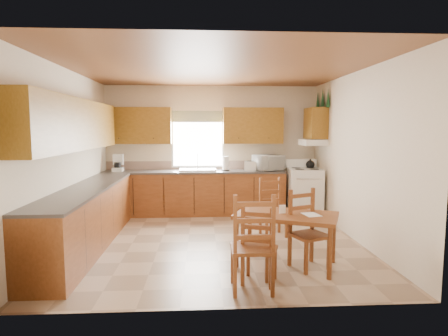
{
  "coord_description": "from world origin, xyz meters",
  "views": [
    {
      "loc": [
        -0.21,
        -5.81,
        1.8
      ],
      "look_at": [
        0.15,
        0.3,
        1.15
      ],
      "focal_mm": 30.0,
      "sensor_mm": 36.0,
      "label": 1
    }
  ],
  "objects": [
    {
      "name": "window_pane",
      "position": [
        -0.3,
        2.21,
        1.55
      ],
      "size": [
        1.05,
        0.01,
        1.1
      ],
      "primitive_type": "cube",
      "color": "white",
      "rests_on": "wall_back"
    },
    {
      "name": "upper_cab_back_left",
      "position": [
        -1.55,
        2.08,
        1.85
      ],
      "size": [
        1.41,
        0.33,
        0.75
      ],
      "primitive_type": "cube",
      "color": "brown",
      "rests_on": "wall_back"
    },
    {
      "name": "lower_cab_left",
      "position": [
        -1.95,
        -0.15,
        0.44
      ],
      "size": [
        0.6,
        3.6,
        0.88
      ],
      "primitive_type": "cube",
      "color": "brown",
      "rests_on": "floor"
    },
    {
      "name": "upper_cab_left",
      "position": [
        -2.08,
        -0.15,
        1.85
      ],
      "size": [
        0.33,
        3.6,
        0.75
      ],
      "primitive_type": "cube",
      "color": "brown",
      "rests_on": "wall_left"
    },
    {
      "name": "upper_cab_stove",
      "position": [
        2.08,
        1.65,
        1.9
      ],
      "size": [
        0.33,
        0.62,
        0.62
      ],
      "primitive_type": "cube",
      "color": "brown",
      "rests_on": "wall_right"
    },
    {
      "name": "chair_near_right",
      "position": [
        0.45,
        -1.61,
        0.46
      ],
      "size": [
        0.49,
        0.47,
        0.92
      ],
      "primitive_type": "cube",
      "rotation": [
        0.0,
        0.0,
        2.81
      ],
      "color": "brown",
      "rests_on": "floor"
    },
    {
      "name": "range_hood",
      "position": [
        2.03,
        1.65,
        1.52
      ],
      "size": [
        0.44,
        0.62,
        0.12
      ],
      "primitive_type": "cube",
      "color": "silver",
      "rests_on": "wall_right"
    },
    {
      "name": "chair_far_left",
      "position": [
        0.98,
        0.28,
        0.48
      ],
      "size": [
        0.46,
        0.44,
        0.96
      ],
      "primitive_type": "cube",
      "rotation": [
        0.0,
        0.0,
        0.16
      ],
      "color": "brown",
      "rests_on": "floor"
    },
    {
      "name": "ceiling",
      "position": [
        0.0,
        0.0,
        2.7
      ],
      "size": [
        4.5,
        4.5,
        0.0
      ],
      "primitive_type": "plane",
      "color": "brown",
      "rests_on": "floor"
    },
    {
      "name": "wall_back",
      "position": [
        0.0,
        2.25,
        1.35
      ],
      "size": [
        4.5,
        4.5,
        0.0
      ],
      "primitive_type": "plane",
      "color": "beige",
      "rests_on": "floor"
    },
    {
      "name": "counter_back",
      "position": [
        -0.38,
        1.95,
        0.9
      ],
      "size": [
        3.75,
        0.63,
        0.04
      ],
      "primitive_type": "cube",
      "color": "#443D3A",
      "rests_on": "lower_cab_back"
    },
    {
      "name": "dining_table",
      "position": [
        0.89,
        -1.07,
        0.35
      ],
      "size": [
        1.48,
        1.19,
        0.69
      ],
      "primitive_type": "cube",
      "rotation": [
        0.0,
        0.0,
        -0.41
      ],
      "color": "brown",
      "rests_on": "floor"
    },
    {
      "name": "upper_cab_back_right",
      "position": [
        0.86,
        2.08,
        1.85
      ],
      "size": [
        1.25,
        0.33,
        0.75
      ],
      "primitive_type": "cube",
      "color": "brown",
      "rests_on": "wall_back"
    },
    {
      "name": "wall_front",
      "position": [
        0.0,
        -2.25,
        1.35
      ],
      "size": [
        4.5,
        4.5,
        0.0
      ],
      "primitive_type": "plane",
      "color": "beige",
      "rests_on": "floor"
    },
    {
      "name": "stove",
      "position": [
        1.88,
        1.63,
        0.48
      ],
      "size": [
        0.7,
        0.72,
        0.96
      ],
      "primitive_type": "cube",
      "rotation": [
        0.0,
        0.0,
        -0.08
      ],
      "color": "silver",
      "rests_on": "floor"
    },
    {
      "name": "chair_near_left",
      "position": [
        0.34,
        -1.81,
        0.55
      ],
      "size": [
        0.47,
        0.44,
        1.1
      ],
      "primitive_type": "cube",
      "rotation": [
        0.0,
        0.0,
        3.13
      ],
      "color": "brown",
      "rests_on": "floor"
    },
    {
      "name": "paper_towel",
      "position": [
        0.28,
        1.93,
        1.07
      ],
      "size": [
        0.14,
        0.14,
        0.3
      ],
      "primitive_type": "cylinder",
      "rotation": [
        0.0,
        0.0,
        0.09
      ],
      "color": "white",
      "rests_on": "counter_back"
    },
    {
      "name": "coffeemaker",
      "position": [
        -1.94,
        1.93,
        1.08
      ],
      "size": [
        0.23,
        0.26,
        0.32
      ],
      "primitive_type": "cube",
      "rotation": [
        0.0,
        0.0,
        -0.19
      ],
      "color": "silver",
      "rests_on": "counter_back"
    },
    {
      "name": "lower_cab_back",
      "position": [
        -0.38,
        1.95,
        0.44
      ],
      "size": [
        3.75,
        0.6,
        0.88
      ],
      "primitive_type": "cube",
      "color": "brown",
      "rests_on": "floor"
    },
    {
      "name": "counter_left",
      "position": [
        -1.95,
        -0.15,
        0.9
      ],
      "size": [
        0.63,
        3.6,
        0.04
      ],
      "primitive_type": "cube",
      "color": "#443D3A",
      "rests_on": "lower_cab_left"
    },
    {
      "name": "pine_decal_b",
      "position": [
        2.21,
        1.65,
        2.42
      ],
      "size": [
        0.22,
        0.22,
        0.36
      ],
      "primitive_type": "cone",
      "color": "#154423",
      "rests_on": "wall_right"
    },
    {
      "name": "pine_decal_c",
      "position": [
        2.21,
        1.97,
        2.38
      ],
      "size": [
        0.22,
        0.22,
        0.36
      ],
      "primitive_type": "cone",
      "color": "#154423",
      "rests_on": "wall_right"
    },
    {
      "name": "microwave",
      "position": [
        1.18,
        1.93,
        1.08
      ],
      "size": [
        0.66,
        0.58,
        0.33
      ],
      "primitive_type": "imported",
      "rotation": [
        0.0,
        0.0,
        0.44
      ],
      "color": "silver",
      "rests_on": "counter_back"
    },
    {
      "name": "chair_far_right",
      "position": [
        1.16,
        -1.2,
        0.5
      ],
      "size": [
        0.54,
        0.53,
        1.0
      ],
      "primitive_type": "cube",
      "rotation": [
        0.0,
        0.0,
        0.4
      ],
      "color": "brown",
      "rests_on": "floor"
    },
    {
      "name": "table_card",
      "position": [
        0.84,
        -1.05,
        0.75
      ],
      "size": [
        0.08,
        0.03,
        0.11
      ],
      "primitive_type": "cube",
      "rotation": [
        0.0,
        0.0,
        0.12
      ],
      "color": "white",
      "rests_on": "dining_table"
    },
    {
      "name": "sink_basin",
      "position": [
        -0.3,
        1.95,
        0.94
      ],
      "size": [
        0.75,
        0.45,
        0.04
      ],
      "primitive_type": "cube",
      "color": "silver",
      "rests_on": "counter_back"
    },
    {
      "name": "backsplash",
      "position": [
        -0.38,
        2.24,
        1.01
      ],
      "size": [
        3.75,
        0.01,
        0.18
      ],
      "primitive_type": "cube",
      "color": "gray",
      "rests_on": "counter_back"
    },
    {
      "name": "window_frame",
      "position": [
        -0.3,
        2.22,
        1.55
      ],
      "size": [
        1.13,
        0.02,
        1.18
      ],
      "primitive_type": "cube",
      "color": "silver",
      "rests_on": "wall_back"
    },
    {
      "name": "table_paper",
      "position": [
        1.2,
        -1.15,
        0.69
      ],
      "size": [
        0.24,
        0.29,
        0.0
      ],
      "primitive_type": "cube",
      "rotation": [
        0.0,
        0.0,
        0.2
      ],
      "color": "white",
      "rests_on": "dining_table"
    },
    {
      "name": "wall_left",
      "position": [
        -2.25,
        0.0,
        1.35
      ],
      "size": [
        4.5,
        4.5,
        0.0
      ],
      "primitive_type": "plane",
      "color": "beige",
      "rests_on": "floor"
    },
    {
      "name": "pine_decal_a",
      "position": [
        2.21,
        1.33,
        2.38
      ],
      "size": [
        0.22,
        0.22,
        0.36
      ],
      "primitive_type": "cone",
      "color": "#154423",
      "rests_on": "wall_right"
    },
    {
      "name": "toaster",
      "position": [
        0.79,
        1.93,
        1.02
      ],
      "size": [
        0.26,
        0.19,
        0.2
      ],
      "primitive_type": "cube",
      "rotation": [
        0.0,
        0.0,
        -0.15
      ],
      "color": "silver",
      "rests_on": "counter_back"
    },
    {
      "name": "floor",
      "position": [
        0.0,
        0.0,
        0.0
      ],
      "size": [
        4.5,
        4.5,
        0.0
      ],
      "primitive_type": "plane",
      "color": "#9C7F62",
      "rests_on": "ground"
    },
    {
      "name": "window_valance",
      "position": [
        -0.3,
        2.19,
        2.05
      ],
      "size": [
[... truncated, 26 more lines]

